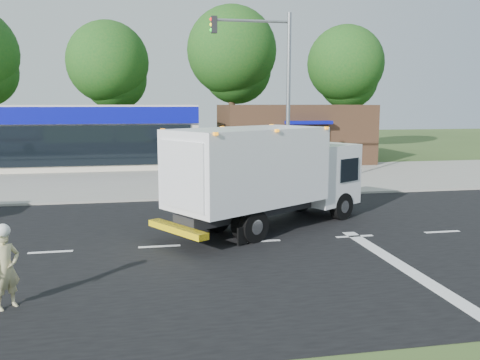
% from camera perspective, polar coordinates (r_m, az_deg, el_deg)
% --- Properties ---
extents(ground, '(120.00, 120.00, 0.00)m').
position_cam_1_polar(ground, '(15.35, 2.32, -6.94)').
color(ground, '#385123').
rests_on(ground, ground).
extents(road_asphalt, '(60.00, 14.00, 0.02)m').
position_cam_1_polar(road_asphalt, '(15.35, 2.32, -6.92)').
color(road_asphalt, black).
rests_on(road_asphalt, ground).
extents(sidewalk, '(60.00, 2.40, 0.12)m').
position_cam_1_polar(sidewalk, '(23.20, -2.26, -1.45)').
color(sidewalk, gray).
rests_on(sidewalk, ground).
extents(parking_apron, '(60.00, 9.00, 0.02)m').
position_cam_1_polar(parking_apron, '(28.89, -3.97, 0.44)').
color(parking_apron, gray).
rests_on(parking_apron, ground).
extents(lane_markings, '(55.20, 7.00, 0.01)m').
position_cam_1_polar(lane_markings, '(14.46, 8.82, -7.93)').
color(lane_markings, silver).
rests_on(lane_markings, road_asphalt).
extents(ems_box_truck, '(7.67, 5.95, 3.36)m').
position_cam_1_polar(ems_box_truck, '(16.65, 2.96, 1.09)').
color(ems_box_truck, black).
rests_on(ems_box_truck, ground).
extents(emergency_worker, '(0.71, 0.70, 1.76)m').
position_cam_1_polar(emergency_worker, '(11.33, -24.84, -8.87)').
color(emergency_worker, tan).
rests_on(emergency_worker, ground).
extents(retail_strip_mall, '(18.00, 6.20, 4.00)m').
position_cam_1_polar(retail_strip_mall, '(34.85, -20.12, 4.64)').
color(retail_strip_mall, beige).
rests_on(retail_strip_mall, ground).
extents(brown_storefront, '(10.00, 6.70, 4.00)m').
position_cam_1_polar(brown_storefront, '(35.97, 6.02, 5.21)').
color(brown_storefront, '#382316').
rests_on(brown_storefront, ground).
extents(traffic_signal_pole, '(3.51, 0.25, 8.00)m').
position_cam_1_polar(traffic_signal_pole, '(22.74, 3.87, 10.64)').
color(traffic_signal_pole, gray).
rests_on(traffic_signal_pole, ground).
extents(background_trees, '(36.77, 7.39, 12.10)m').
position_cam_1_polar(background_trees, '(42.76, -7.55, 12.94)').
color(background_trees, '#332114').
rests_on(background_trees, ground).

